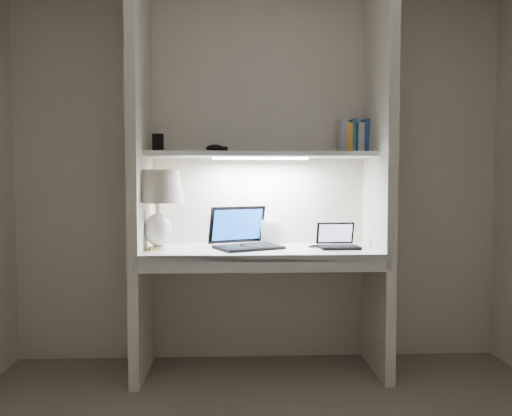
{
  "coord_description": "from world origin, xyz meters",
  "views": [
    {
      "loc": [
        -0.15,
        -1.82,
        1.18
      ],
      "look_at": [
        -0.04,
        1.05,
        1.03
      ],
      "focal_mm": 35.0,
      "sensor_mm": 36.0,
      "label": 1
    }
  ],
  "objects": [
    {
      "name": "back_wall",
      "position": [
        0.0,
        1.5,
        1.25
      ],
      "size": [
        3.2,
        0.01,
        2.5
      ],
      "primitive_type": "cube",
      "color": "beige",
      "rests_on": "floor"
    },
    {
      "name": "alcove_panel_left",
      "position": [
        -0.73,
        1.23,
        1.25
      ],
      "size": [
        0.06,
        0.55,
        2.5
      ],
      "primitive_type": "cube",
      "color": "beige",
      "rests_on": "floor"
    },
    {
      "name": "alcove_panel_right",
      "position": [
        0.73,
        1.23,
        1.25
      ],
      "size": [
        0.06,
        0.55,
        2.5
      ],
      "primitive_type": "cube",
      "color": "beige",
      "rests_on": "floor"
    },
    {
      "name": "desk",
      "position": [
        0.0,
        1.23,
        0.75
      ],
      "size": [
        1.4,
        0.55,
        0.04
      ],
      "primitive_type": "cube",
      "color": "white",
      "rests_on": "alcove_panel_left"
    },
    {
      "name": "desk_apron",
      "position": [
        0.0,
        0.96,
        0.72
      ],
      "size": [
        1.46,
        0.03,
        0.1
      ],
      "primitive_type": "cube",
      "color": "silver",
      "rests_on": "desk"
    },
    {
      "name": "shelf",
      "position": [
        0.0,
        1.32,
        1.35
      ],
      "size": [
        1.4,
        0.36,
        0.03
      ],
      "primitive_type": "cube",
      "color": "silver",
      "rests_on": "back_wall"
    },
    {
      "name": "strip_light",
      "position": [
        0.0,
        1.32,
        1.33
      ],
      "size": [
        0.6,
        0.04,
        0.02
      ],
      "primitive_type": "cube",
      "color": "white",
      "rests_on": "shelf"
    },
    {
      "name": "table_lamp",
      "position": [
        -0.63,
        1.21,
        1.1
      ],
      "size": [
        0.33,
        0.33,
        0.48
      ],
      "color": "white",
      "rests_on": "desk"
    },
    {
      "name": "laptop_main",
      "position": [
        -0.1,
        1.28,
        0.83
      ],
      "size": [
        0.48,
        0.46,
        0.25
      ],
      "rotation": [
        0.0,
        0.0,
        0.44
      ],
      "color": "black",
      "rests_on": "desk"
    },
    {
      "name": "laptop_netbook",
      "position": [
        0.48,
        1.24,
        0.81
      ],
      "size": [
        0.25,
        0.22,
        0.16
      ],
      "rotation": [
        0.0,
        0.0,
        0.05
      ],
      "color": "black",
      "rests_on": "desk"
    },
    {
      "name": "speaker",
      "position": [
        0.07,
        1.45,
        0.85
      ],
      "size": [
        0.12,
        0.09,
        0.16
      ],
      "primitive_type": "cube",
      "rotation": [
        0.0,
        0.0,
        -0.09
      ],
      "color": "silver",
      "rests_on": "desk"
    },
    {
      "name": "mouse",
      "position": [
        -0.09,
        1.21,
        0.79
      ],
      "size": [
        0.1,
        0.08,
        0.03
      ],
      "primitive_type": "ellipsoid",
      "rotation": [
        0.0,
        0.0,
        -0.22
      ],
      "color": "black",
      "rests_on": "desk"
    },
    {
      "name": "cable_coil",
      "position": [
        0.36,
        1.29,
        0.78
      ],
      "size": [
        0.09,
        0.09,
        0.01
      ],
      "primitive_type": "torus",
      "rotation": [
        0.0,
        0.0,
        -0.09
      ],
      "color": "black",
      "rests_on": "desk"
    },
    {
      "name": "sticky_note",
      "position": [
        -0.64,
        1.14,
        0.77
      ],
      "size": [
        0.09,
        0.09,
        0.0
      ],
      "primitive_type": "cube",
      "rotation": [
        0.0,
        0.0,
        0.37
      ],
      "color": "#ECFA34",
      "rests_on": "desk"
    },
    {
      "name": "book_row",
      "position": [
        0.62,
        1.41,
        1.47
      ],
      "size": [
        0.21,
        0.15,
        0.22
      ],
      "color": "silver",
      "rests_on": "shelf"
    },
    {
      "name": "shelf_box",
      "position": [
        -0.64,
        1.34,
        1.42
      ],
      "size": [
        0.07,
        0.05,
        0.12
      ],
      "primitive_type": "cube",
      "rotation": [
        0.0,
        0.0,
        0.02
      ],
      "color": "black",
      "rests_on": "shelf"
    },
    {
      "name": "shelf_gadget",
      "position": [
        -0.29,
        1.36,
        1.39
      ],
      "size": [
        0.14,
        0.12,
        0.05
      ],
      "primitive_type": "ellipsoid",
      "rotation": [
        0.0,
        0.0,
        -0.34
      ],
      "color": "black",
      "rests_on": "shelf"
    }
  ]
}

